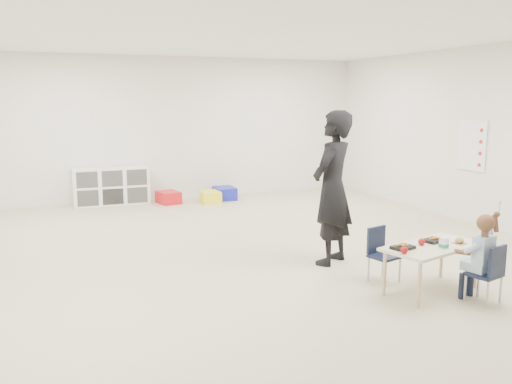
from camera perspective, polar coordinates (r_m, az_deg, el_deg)
name	(u,v)px	position (r m, az deg, el deg)	size (l,w,h in m)	color
room	(252,147)	(6.60, -0.39, 4.75)	(9.00, 9.02, 2.80)	#C2B695
table	(431,268)	(5.93, 17.98, -7.61)	(1.19, 0.81, 0.50)	#EFE3BF
chair_near	(484,273)	(5.79, 22.87, -7.87)	(0.29, 0.27, 0.60)	black
chair_far	(385,255)	(6.09, 13.39, -6.51)	(0.29, 0.27, 0.60)	black
child	(485,256)	(5.74, 22.98, -6.23)	(0.40, 0.40, 0.94)	#9CB3D3
lunch_tray_near	(434,240)	(6.00, 18.19, -4.86)	(0.22, 0.16, 0.03)	black
lunch_tray_far	(403,247)	(5.63, 15.20, -5.65)	(0.22, 0.16, 0.03)	black
milk_carton	(444,243)	(5.78, 19.17, -5.11)	(0.07, 0.07, 0.10)	white
bread_roll	(460,240)	(6.01, 20.64, -4.78)	(0.09, 0.09, 0.07)	tan
apple_near	(422,242)	(5.82, 17.03, -5.03)	(0.07, 0.07, 0.07)	#9F0E0F
apple_far	(404,250)	(5.46, 15.34, -5.92)	(0.07, 0.07, 0.07)	#9F0E0F
cubby_shelf	(111,186)	(10.60, -14.98, 0.60)	(1.40, 0.40, 0.70)	white
rules_poster	(472,145)	(9.29, 21.76, 4.59)	(0.02, 0.60, 0.80)	white
adult	(332,188)	(6.53, 8.04, 0.40)	(0.67, 0.44, 1.85)	black
bin_red	(168,197)	(10.51, -9.20, -0.56)	(0.37, 0.47, 0.23)	red
bin_yellow	(211,197)	(10.50, -4.81, -0.51)	(0.35, 0.45, 0.22)	#FFF31A
bin_blue	(225,193)	(10.81, -3.33, -0.14)	(0.39, 0.50, 0.24)	#151DA2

